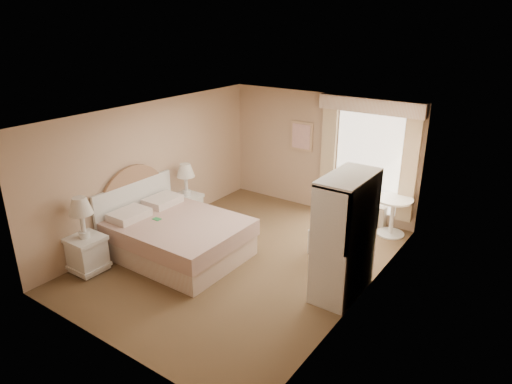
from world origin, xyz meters
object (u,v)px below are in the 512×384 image
Objects in this scene: armoire at (344,246)px; round_table at (393,210)px; bed at (173,234)px; cafe_chair at (326,225)px; nightstand_near at (86,245)px; nightstand_far at (187,201)px.

round_table is at bearing 91.54° from armoire.
bed is 2.65m from cafe_chair.
nightstand_near is 2.37m from nightstand_far.
nightstand_near is at bearing -120.55° from bed.
nightstand_near is 4.00m from cafe_chair.
armoire is (0.77, -0.95, 0.24)m from cafe_chair.
nightstand_near is at bearing -130.78° from round_table.
nightstand_far reaches higher than cafe_chair.
cafe_chair is (2.88, 2.77, 0.05)m from nightstand_near.
bed reaches higher than round_table.
armoire is at bearing 11.48° from bed.
round_table is at bearing 49.22° from nightstand_near.
nightstand_far is at bearing -158.42° from cafe_chair.
cafe_chair reaches higher than round_table.
cafe_chair is at bearing 43.94° from nightstand_near.
nightstand_far is 1.32× the size of cafe_chair.
bed is at bearing 59.45° from nightstand_near.
bed reaches higher than cafe_chair.
nightstand_near is 4.09m from armoire.
nightstand_near is 0.68× the size of armoire.
armoire is (0.06, -2.34, 0.28)m from round_table.
cafe_chair is at bearing -117.13° from round_table.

